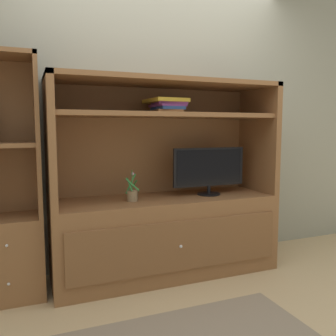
{
  "coord_description": "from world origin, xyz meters",
  "views": [
    {
      "loc": [
        -1.06,
        -2.3,
        1.22
      ],
      "look_at": [
        0.0,
        0.35,
        0.9
      ],
      "focal_mm": 37.96,
      "sensor_mm": 36.0,
      "label": 1
    }
  ],
  "objects_px": {
    "magazine_stack": "(167,105)",
    "bookshelf_tall": "(7,220)",
    "media_console": "(165,214)",
    "potted_plant": "(132,195)",
    "tv_monitor": "(209,169)"
  },
  "relations": [
    {
      "from": "media_console",
      "to": "tv_monitor",
      "type": "distance_m",
      "value": 0.54
    },
    {
      "from": "tv_monitor",
      "to": "bookshelf_tall",
      "type": "distance_m",
      "value": 1.63
    },
    {
      "from": "tv_monitor",
      "to": "magazine_stack",
      "type": "bearing_deg",
      "value": 175.62
    },
    {
      "from": "media_console",
      "to": "bookshelf_tall",
      "type": "bearing_deg",
      "value": 179.83
    },
    {
      "from": "magazine_stack",
      "to": "bookshelf_tall",
      "type": "xyz_separation_m",
      "value": [
        -1.22,
        0.01,
        -0.84
      ]
    },
    {
      "from": "tv_monitor",
      "to": "bookshelf_tall",
      "type": "relative_size",
      "value": 0.38
    },
    {
      "from": "media_console",
      "to": "potted_plant",
      "type": "relative_size",
      "value": 7.47
    },
    {
      "from": "magazine_stack",
      "to": "bookshelf_tall",
      "type": "bearing_deg",
      "value": 179.54
    },
    {
      "from": "media_console",
      "to": "magazine_stack",
      "type": "height_order",
      "value": "media_console"
    },
    {
      "from": "magazine_stack",
      "to": "bookshelf_tall",
      "type": "height_order",
      "value": "bookshelf_tall"
    },
    {
      "from": "tv_monitor",
      "to": "media_console",
      "type": "bearing_deg",
      "value": 174.83
    },
    {
      "from": "magazine_stack",
      "to": "potted_plant",
      "type": "bearing_deg",
      "value": -170.99
    },
    {
      "from": "magazine_stack",
      "to": "bookshelf_tall",
      "type": "relative_size",
      "value": 0.2
    },
    {
      "from": "bookshelf_tall",
      "to": "tv_monitor",
      "type": "bearing_deg",
      "value": -1.39
    },
    {
      "from": "media_console",
      "to": "tv_monitor",
      "type": "height_order",
      "value": "media_console"
    }
  ]
}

